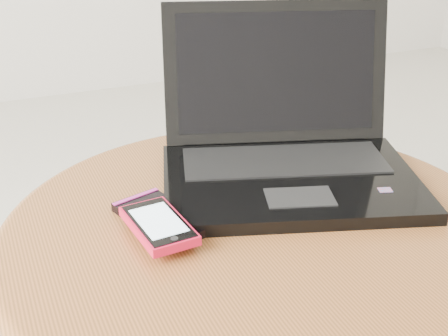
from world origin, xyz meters
name	(u,v)px	position (x,y,z in m)	size (l,w,h in m)	color
table	(257,295)	(-0.11, -0.06, 0.39)	(0.63, 0.63, 0.50)	#4F2A11
laptop	(286,148)	(-0.02, 0.05, 0.54)	(0.40, 0.37, 0.22)	black
phone_black	(162,218)	(-0.21, -0.01, 0.50)	(0.10, 0.14, 0.01)	black
phone_pink	(159,225)	(-0.23, -0.04, 0.51)	(0.07, 0.11, 0.01)	red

